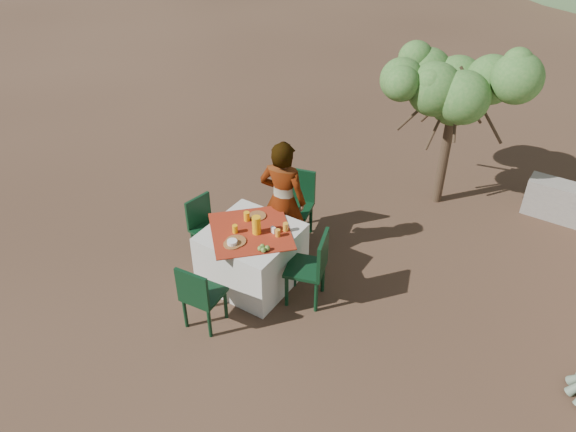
# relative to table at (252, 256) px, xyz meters

# --- Properties ---
(ground) EXTENTS (160.00, 160.00, 0.00)m
(ground) POSITION_rel_table_xyz_m (0.15, 0.09, -0.38)
(ground) COLOR #39251A
(ground) RESTS_ON ground
(table) EXTENTS (1.30, 1.30, 0.76)m
(table) POSITION_rel_table_xyz_m (0.00, 0.00, 0.00)
(table) COLOR silver
(table) RESTS_ON ground
(chair_far) EXTENTS (0.54, 0.54, 0.97)m
(chair_far) POSITION_rel_table_xyz_m (-0.05, 1.11, 0.16)
(chair_far) COLOR black
(chair_far) RESTS_ON ground
(chair_near) EXTENTS (0.44, 0.44, 0.88)m
(chair_near) POSITION_rel_table_xyz_m (-0.01, -0.96, 0.11)
(chair_near) COLOR black
(chair_near) RESTS_ON ground
(chair_left) EXTENTS (0.44, 0.44, 0.84)m
(chair_left) POSITION_rel_table_xyz_m (-0.82, 0.10, 0.09)
(chair_left) COLOR black
(chair_left) RESTS_ON ground
(chair_right) EXTENTS (0.55, 0.55, 0.95)m
(chair_right) POSITION_rel_table_xyz_m (0.81, 0.09, 0.15)
(chair_right) COLOR black
(chair_right) RESTS_ON ground
(person) EXTENTS (0.68, 0.52, 1.66)m
(person) POSITION_rel_table_xyz_m (0.03, 0.65, 0.45)
(person) COLOR #8C6651
(person) RESTS_ON ground
(shrub_tree) EXTENTS (1.82, 1.79, 2.14)m
(shrub_tree) POSITION_rel_table_xyz_m (1.36, 3.05, 1.31)
(shrub_tree) COLOR #453122
(shrub_tree) RESTS_ON ground
(plate_far) EXTENTS (0.22, 0.22, 0.01)m
(plate_far) POSITION_rel_table_xyz_m (-0.10, 0.28, 0.39)
(plate_far) COLOR brown
(plate_far) RESTS_ON table
(plate_near) EXTENTS (0.24, 0.24, 0.01)m
(plate_near) POSITION_rel_table_xyz_m (-0.02, -0.27, 0.39)
(plate_near) COLOR brown
(plate_near) RESTS_ON table
(glass_far) EXTENTS (0.07, 0.07, 0.12)m
(glass_far) POSITION_rel_table_xyz_m (-0.16, 0.15, 0.44)
(glass_far) COLOR #FFA810
(glass_far) RESTS_ON table
(glass_near) EXTENTS (0.06, 0.06, 0.10)m
(glass_near) POSITION_rel_table_xyz_m (-0.13, -0.13, 0.43)
(glass_near) COLOR #FFA810
(glass_near) RESTS_ON table
(juice_pitcher) EXTENTS (0.10, 0.10, 0.23)m
(juice_pitcher) POSITION_rel_table_xyz_m (0.09, 0.00, 0.50)
(juice_pitcher) COLOR #FFA810
(juice_pitcher) RESTS_ON table
(bowl_plate) EXTENTS (0.21, 0.21, 0.01)m
(bowl_plate) POSITION_rel_table_xyz_m (-0.02, -0.33, 0.39)
(bowl_plate) COLOR brown
(bowl_plate) RESTS_ON table
(white_bowl) EXTENTS (0.12, 0.12, 0.04)m
(white_bowl) POSITION_rel_table_xyz_m (-0.02, -0.33, 0.42)
(white_bowl) COLOR white
(white_bowl) RESTS_ON bowl_plate
(jar_left) EXTENTS (0.06, 0.06, 0.09)m
(jar_left) POSITION_rel_table_xyz_m (0.33, 0.09, 0.43)
(jar_left) COLOR orange
(jar_left) RESTS_ON table
(jar_right) EXTENTS (0.07, 0.07, 0.10)m
(jar_right) POSITION_rel_table_xyz_m (0.35, 0.23, 0.43)
(jar_right) COLOR orange
(jar_right) RESTS_ON table
(napkin_holder) EXTENTS (0.07, 0.05, 0.08)m
(napkin_holder) POSITION_rel_table_xyz_m (0.25, 0.11, 0.42)
(napkin_holder) COLOR white
(napkin_holder) RESTS_ON table
(fruit_cluster) EXTENTS (0.12, 0.11, 0.06)m
(fruit_cluster) POSITION_rel_table_xyz_m (0.34, -0.22, 0.41)
(fruit_cluster) COLOR olive
(fruit_cluster) RESTS_ON table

